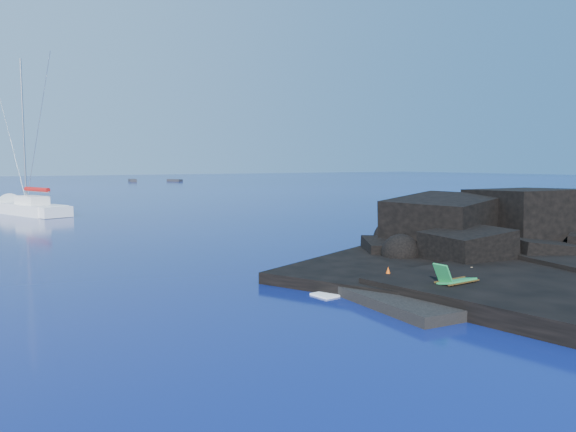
# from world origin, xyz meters

# --- Properties ---
(ground) EXTENTS (400.00, 400.00, 0.00)m
(ground) POSITION_xyz_m (0.00, 0.00, 0.00)
(ground) COLOR #030F38
(ground) RESTS_ON ground
(headland) EXTENTS (24.00, 24.00, 3.60)m
(headland) POSITION_xyz_m (13.00, 3.00, 0.00)
(headland) COLOR black
(headland) RESTS_ON ground
(beach) EXTENTS (9.08, 6.86, 0.70)m
(beach) POSITION_xyz_m (4.50, 0.50, 0.00)
(beach) COLOR black
(beach) RESTS_ON ground
(surf_foam) EXTENTS (10.00, 8.00, 0.06)m
(surf_foam) POSITION_xyz_m (5.00, 5.00, 0.00)
(surf_foam) COLOR white
(surf_foam) RESTS_ON ground
(sailboat) EXTENTS (6.50, 13.58, 13.98)m
(sailboat) POSITION_xyz_m (-3.36, 42.22, 0.00)
(sailboat) COLOR white
(sailboat) RESTS_ON ground
(deck_chair) EXTENTS (1.62, 0.73, 1.10)m
(deck_chair) POSITION_xyz_m (3.33, -0.33, 0.90)
(deck_chair) COLOR #1B7B3D
(deck_chair) RESTS_ON beach
(towel) EXTENTS (1.79, 0.89, 0.05)m
(towel) POSITION_xyz_m (5.58, 1.21, 0.37)
(towel) COLOR white
(towel) RESTS_ON beach
(sunbather) EXTENTS (1.69, 0.52, 0.26)m
(sunbather) POSITION_xyz_m (5.58, 1.21, 0.52)
(sunbather) COLOR tan
(sunbather) RESTS_ON towel
(marker_cone) EXTENTS (0.35, 0.35, 0.52)m
(marker_cone) POSITION_xyz_m (2.52, 2.13, 0.61)
(marker_cone) COLOR #D74C0B
(marker_cone) RESTS_ON beach
(distant_boat_a) EXTENTS (2.44, 5.13, 0.66)m
(distant_boat_a) POSITION_xyz_m (32.61, 124.02, 0.00)
(distant_boat_a) COLOR #27272C
(distant_boat_a) RESTS_ON ground
(distant_boat_b) EXTENTS (2.84, 4.51, 0.58)m
(distant_boat_b) POSITION_xyz_m (41.70, 119.25, 0.00)
(distant_boat_b) COLOR #242429
(distant_boat_b) RESTS_ON ground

